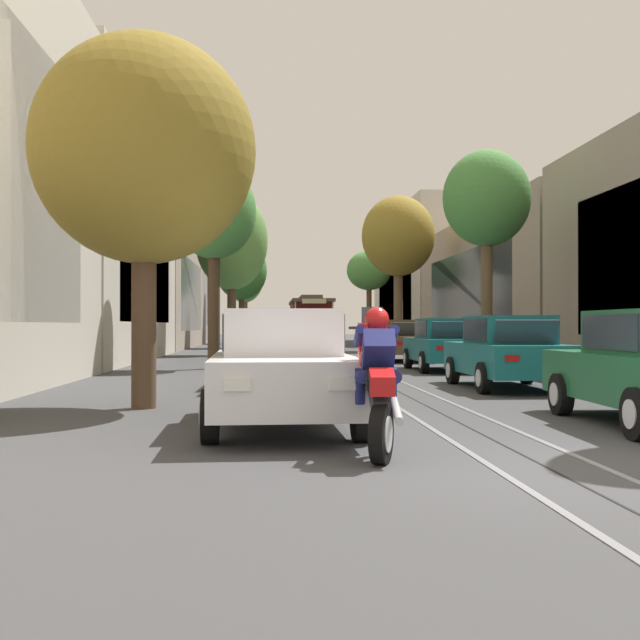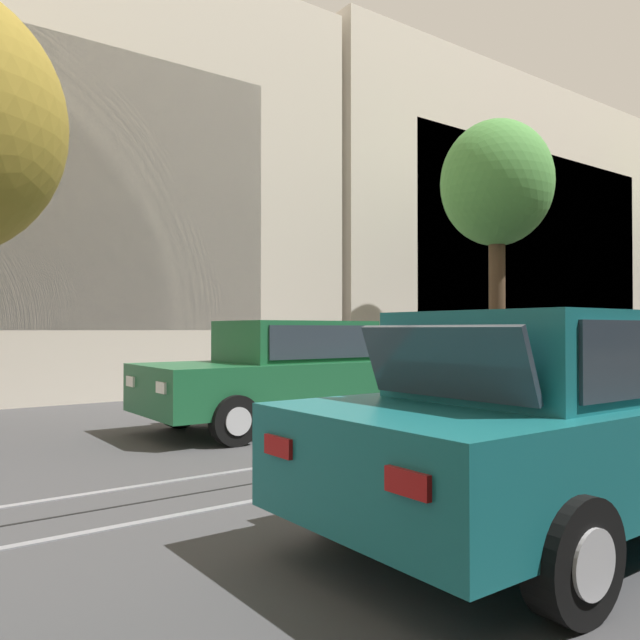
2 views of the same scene
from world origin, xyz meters
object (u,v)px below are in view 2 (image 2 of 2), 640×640
object	(u,v)px
parked_car_green_second_left	(289,373)
street_tree_kerb_left_second	(497,186)
parked_car_teal_second_right	(563,419)
parked_car_black_mid_left	(555,361)

from	to	relation	value
parked_car_green_second_left	street_tree_kerb_left_second	xyz separation A→B (m)	(-1.78, 7.18, 4.11)
parked_car_green_second_left	street_tree_kerb_left_second	bearing A→B (deg)	103.91
parked_car_green_second_left	parked_car_teal_second_right	bearing A→B (deg)	-10.77
parked_car_teal_second_right	street_tree_kerb_left_second	bearing A→B (deg)	130.27
parked_car_green_second_left	parked_car_black_mid_left	xyz separation A→B (m)	(0.28, 6.41, 0.00)
parked_car_black_mid_left	parked_car_teal_second_right	distance (m)	8.84
parked_car_teal_second_right	parked_car_green_second_left	bearing A→B (deg)	169.23
street_tree_kerb_left_second	parked_car_teal_second_right	bearing A→B (deg)	-49.73
parked_car_teal_second_right	street_tree_kerb_left_second	size ratio (longest dim) A/B	0.67
parked_car_green_second_left	parked_car_black_mid_left	distance (m)	6.42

